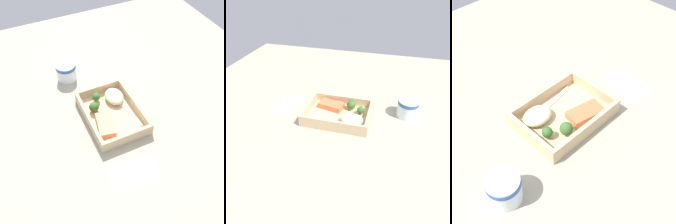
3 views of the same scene
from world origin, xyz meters
TOP-DOWN VIEW (x-y plane):
  - ground_plane at (0.00, 0.00)cm, footprint 160.00×160.00cm
  - takeout_tray at (0.00, 0.00)cm, footprint 27.47×20.00cm
  - tray_rim at (0.00, 0.00)cm, footprint 27.47×20.00cm
  - salmon_fillet at (-4.34, 4.63)cm, footprint 11.56×7.85cm
  - mashed_potatoes at (6.81, -4.10)cm, footprint 9.18×7.05cm
  - broccoli_floret_1 at (4.52, 5.46)cm, footprint 3.83×3.83cm
  - broccoli_floret_2 at (9.19, 2.70)cm, footprint 3.15×3.15cm
  - fork at (-0.69, -6.25)cm, footprint 15.86×4.14cm
  - paper_cup at (28.24, 8.58)cm, footprint 8.53×8.53cm
  - receipt_slip at (-25.34, 3.80)cm, footprint 11.28×16.34cm

SIDE VIEW (x-z plane):
  - ground_plane at x=0.00cm, z-range -2.00..0.00cm
  - receipt_slip at x=-25.34cm, z-range 0.00..0.24cm
  - takeout_tray at x=0.00cm, z-range 0.00..1.20cm
  - fork at x=-0.69cm, z-range 1.20..1.64cm
  - salmon_fillet at x=-4.34cm, z-range 1.20..3.60cm
  - mashed_potatoes at x=6.81cm, z-range 1.20..4.88cm
  - tray_rim at x=0.00cm, z-range 1.20..5.02cm
  - broccoli_floret_2 at x=9.19cm, z-range 1.46..5.33cm
  - broccoli_floret_1 at x=4.52cm, z-range 1.33..5.57cm
  - paper_cup at x=28.24cm, z-range 0.44..8.16cm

